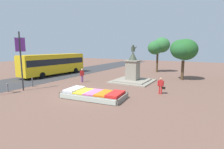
{
  "coord_description": "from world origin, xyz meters",
  "views": [
    {
      "loc": [
        10.15,
        -12.65,
        4.33
      ],
      "look_at": [
        1.08,
        3.55,
        1.47
      ],
      "focal_mm": 28.0,
      "sensor_mm": 36.0,
      "label": 1
    }
  ],
  "objects_px": {
    "flower_planter": "(94,95)",
    "statue_monument": "(133,73)",
    "pedestrian_near_planter": "(82,74)",
    "pedestrian_with_handbag": "(161,85)",
    "banner_pole": "(21,59)",
    "kerb_bollard_south": "(7,87)",
    "kerb_bollard_mid_a": "(32,82)",
    "city_bus": "(54,63)"
  },
  "relations": [
    {
      "from": "banner_pole",
      "to": "pedestrian_near_planter",
      "type": "xyz_separation_m",
      "value": [
        2.48,
        6.39,
        -2.24
      ]
    },
    {
      "from": "statue_monument",
      "to": "pedestrian_with_handbag",
      "type": "distance_m",
      "value": 6.28
    },
    {
      "from": "flower_planter",
      "to": "city_bus",
      "type": "distance_m",
      "value": 15.02
    },
    {
      "from": "kerb_bollard_mid_a",
      "to": "kerb_bollard_south",
      "type": "bearing_deg",
      "value": -92.6
    },
    {
      "from": "flower_planter",
      "to": "pedestrian_near_planter",
      "type": "xyz_separation_m",
      "value": [
        -5.31,
        5.05,
        0.71
      ]
    },
    {
      "from": "banner_pole",
      "to": "kerb_bollard_mid_a",
      "type": "bearing_deg",
      "value": 113.87
    },
    {
      "from": "kerb_bollard_south",
      "to": "kerb_bollard_mid_a",
      "type": "distance_m",
      "value": 2.7
    },
    {
      "from": "flower_planter",
      "to": "statue_monument",
      "type": "bearing_deg",
      "value": 88.97
    },
    {
      "from": "city_bus",
      "to": "kerb_bollard_south",
      "type": "distance_m",
      "value": 10.91
    },
    {
      "from": "kerb_bollard_mid_a",
      "to": "flower_planter",
      "type": "bearing_deg",
      "value": -1.67
    },
    {
      "from": "flower_planter",
      "to": "city_bus",
      "type": "height_order",
      "value": "city_bus"
    },
    {
      "from": "statue_monument",
      "to": "kerb_bollard_south",
      "type": "xyz_separation_m",
      "value": [
        -8.77,
        -10.84,
        -0.65
      ]
    },
    {
      "from": "pedestrian_near_planter",
      "to": "pedestrian_with_handbag",
      "type": "bearing_deg",
      "value": -5.08
    },
    {
      "from": "banner_pole",
      "to": "pedestrian_with_handbag",
      "type": "bearing_deg",
      "value": 23.6
    },
    {
      "from": "city_bus",
      "to": "pedestrian_near_planter",
      "type": "distance_m",
      "value": 8.05
    },
    {
      "from": "flower_planter",
      "to": "kerb_bollard_south",
      "type": "height_order",
      "value": "kerb_bollard_south"
    },
    {
      "from": "banner_pole",
      "to": "flower_planter",
      "type": "bearing_deg",
      "value": 9.77
    },
    {
      "from": "flower_planter",
      "to": "kerb_bollard_mid_a",
      "type": "distance_m",
      "value": 8.5
    },
    {
      "from": "flower_planter",
      "to": "statue_monument",
      "type": "relative_size",
      "value": 1.17
    },
    {
      "from": "banner_pole",
      "to": "kerb_bollard_south",
      "type": "distance_m",
      "value": 3.09
    },
    {
      "from": "flower_planter",
      "to": "kerb_bollard_mid_a",
      "type": "relative_size",
      "value": 5.51
    },
    {
      "from": "statue_monument",
      "to": "kerb_bollard_mid_a",
      "type": "bearing_deg",
      "value": -136.72
    },
    {
      "from": "pedestrian_near_planter",
      "to": "statue_monument",
      "type": "bearing_deg",
      "value": 31.44
    },
    {
      "from": "pedestrian_near_planter",
      "to": "kerb_bollard_mid_a",
      "type": "relative_size",
      "value": 1.65
    },
    {
      "from": "kerb_bollard_south",
      "to": "kerb_bollard_mid_a",
      "type": "bearing_deg",
      "value": 87.4
    },
    {
      "from": "flower_planter",
      "to": "statue_monument",
      "type": "xyz_separation_m",
      "value": [
        0.15,
        8.39,
        0.83
      ]
    },
    {
      "from": "pedestrian_with_handbag",
      "to": "kerb_bollard_mid_a",
      "type": "height_order",
      "value": "pedestrian_with_handbag"
    },
    {
      "from": "city_bus",
      "to": "kerb_bollard_mid_a",
      "type": "xyz_separation_m",
      "value": [
        4.44,
        -7.22,
        -1.35
      ]
    },
    {
      "from": "city_bus",
      "to": "kerb_bollard_south",
      "type": "bearing_deg",
      "value": -66.47
    },
    {
      "from": "pedestrian_near_planter",
      "to": "kerb_bollard_mid_a",
      "type": "distance_m",
      "value": 5.77
    },
    {
      "from": "kerb_bollard_south",
      "to": "pedestrian_near_planter",
      "type": "bearing_deg",
      "value": 66.24
    },
    {
      "from": "city_bus",
      "to": "pedestrian_with_handbag",
      "type": "bearing_deg",
      "value": -10.61
    },
    {
      "from": "banner_pole",
      "to": "kerb_bollard_south",
      "type": "xyz_separation_m",
      "value": [
        -0.83,
        -1.11,
        -2.77
      ]
    },
    {
      "from": "statue_monument",
      "to": "pedestrian_near_planter",
      "type": "relative_size",
      "value": 2.86
    },
    {
      "from": "pedestrian_with_handbag",
      "to": "kerb_bollard_mid_a",
      "type": "relative_size",
      "value": 1.5
    },
    {
      "from": "banner_pole",
      "to": "city_bus",
      "type": "height_order",
      "value": "banner_pole"
    },
    {
      "from": "city_bus",
      "to": "pedestrian_near_planter",
      "type": "relative_size",
      "value": 6.43
    },
    {
      "from": "banner_pole",
      "to": "kerb_bollard_south",
      "type": "height_order",
      "value": "banner_pole"
    },
    {
      "from": "banner_pole",
      "to": "kerb_bollard_south",
      "type": "relative_size",
      "value": 6.68
    },
    {
      "from": "pedestrian_with_handbag",
      "to": "statue_monument",
      "type": "bearing_deg",
      "value": 137.5
    },
    {
      "from": "flower_planter",
      "to": "pedestrian_near_planter",
      "type": "distance_m",
      "value": 7.36
    },
    {
      "from": "banner_pole",
      "to": "city_bus",
      "type": "distance_m",
      "value": 10.29
    }
  ]
}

